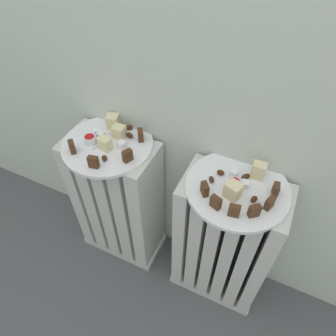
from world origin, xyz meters
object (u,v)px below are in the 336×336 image
(radiator_right, at_px, (223,243))
(plate_right, at_px, (237,188))
(radiator_left, at_px, (119,202))
(plate_left, at_px, (108,144))
(jam_bowl_right, at_px, (234,183))
(fork, at_px, (106,138))
(jam_bowl_left, at_px, (90,139))

(radiator_right, height_order, plate_right, plate_right)
(radiator_left, xyz_separation_m, plate_left, (0.00, 0.00, 0.30))
(radiator_right, relative_size, plate_right, 2.01)
(jam_bowl_right, bearing_deg, fork, 177.74)
(plate_right, distance_m, jam_bowl_right, 0.02)
(plate_right, bearing_deg, jam_bowl_right, -174.02)
(plate_left, xyz_separation_m, fork, (-0.02, 0.02, 0.01))
(plate_right, xyz_separation_m, jam_bowl_left, (-0.48, -0.02, 0.02))
(radiator_right, relative_size, plate_left, 2.01)
(plate_left, bearing_deg, jam_bowl_right, -0.18)
(radiator_right, height_order, jam_bowl_left, jam_bowl_left)
(fork, bearing_deg, plate_left, -44.82)
(plate_right, bearing_deg, radiator_right, -90.00)
(jam_bowl_left, distance_m, fork, 0.05)
(plate_left, xyz_separation_m, plate_right, (0.43, 0.00, 0.00))
(jam_bowl_left, distance_m, jam_bowl_right, 0.46)
(plate_left, distance_m, jam_bowl_left, 0.06)
(radiator_right, bearing_deg, plate_right, 90.00)
(radiator_left, bearing_deg, radiator_right, -0.00)
(radiator_left, height_order, fork, fork)
(fork, bearing_deg, jam_bowl_right, -2.26)
(radiator_right, bearing_deg, jam_bowl_left, -177.50)
(radiator_left, bearing_deg, plate_left, 0.00)
(jam_bowl_right, bearing_deg, jam_bowl_left, -177.60)
(radiator_left, height_order, radiator_right, same)
(radiator_right, height_order, jam_bowl_right, jam_bowl_right)
(radiator_right, bearing_deg, jam_bowl_right, -174.02)
(plate_left, xyz_separation_m, jam_bowl_left, (-0.05, -0.02, 0.02))
(plate_left, bearing_deg, jam_bowl_left, -157.04)
(plate_right, bearing_deg, fork, 177.98)
(jam_bowl_right, bearing_deg, plate_right, 5.98)
(plate_right, bearing_deg, plate_left, 180.00)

